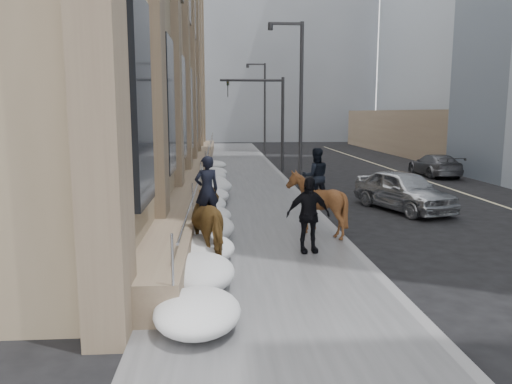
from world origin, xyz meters
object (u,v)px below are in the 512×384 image
mounted_horse_left (214,220)px  car_silver (404,190)px  pedestrian (308,215)px  car_grey (435,165)px  mounted_horse_right (316,199)px

mounted_horse_left → car_silver: (7.27, 6.45, -0.34)m
pedestrian → car_grey: bearing=49.4°
pedestrian → car_silver: pedestrian is taller
mounted_horse_left → pedestrian: bearing=170.8°
mounted_horse_left → car_silver: bearing=-158.2°
car_silver → car_grey: 11.76m
mounted_horse_right → car_silver: size_ratio=0.56×
pedestrian → mounted_horse_right: bearing=65.7°
pedestrian → car_silver: bearing=43.6°
pedestrian → car_silver: size_ratio=0.43×
mounted_horse_right → car_silver: (4.23, 4.08, -0.41)m
mounted_horse_right → car_grey: (9.96, 14.34, -0.54)m
car_silver → mounted_horse_left: bearing=-156.9°
mounted_horse_right → pedestrian: (-0.57, -1.91, -0.08)m
mounted_horse_right → car_silver: bearing=-139.3°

